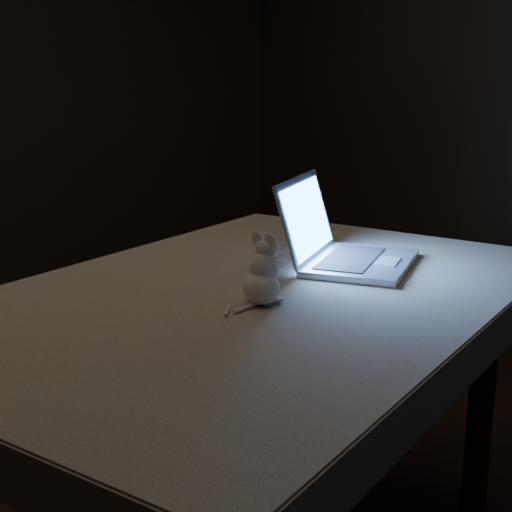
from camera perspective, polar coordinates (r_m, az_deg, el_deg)
floor at (r=2.56m, az=-10.67°, el=-18.77°), size 5.00×5.00×0.00m
table at (r=2.01m, az=-0.26°, el=-14.45°), size 1.83×1.52×0.84m
tablecloth at (r=1.89m, az=2.42°, el=-3.89°), size 1.97×1.66×0.11m
laptop at (r=2.06m, az=8.21°, el=2.58°), size 0.48×0.47×0.25m
plush_mouse at (r=1.71m, az=0.40°, el=-1.08°), size 0.15×0.15×0.17m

